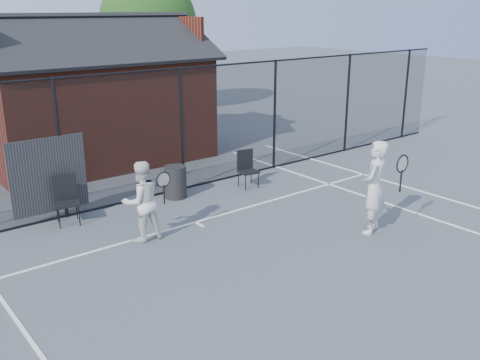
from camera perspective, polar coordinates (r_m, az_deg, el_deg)
ground at (r=9.22m, az=5.85°, el=-10.12°), size 80.00×80.00×0.00m
court_lines at (r=8.45m, az=12.25°, el=-13.22°), size 11.02×18.00×0.01m
fence at (r=12.40m, az=-11.29°, el=4.18°), size 22.04×3.00×3.00m
clubhouse at (r=16.26m, az=-15.39°, el=7.69°), size 6.50×4.36×4.19m
tree_right at (r=23.19m, az=-9.76°, el=16.17°), size 3.97×3.97×5.70m
player_front at (r=10.85m, az=14.14°, el=-0.75°), size 0.90×0.74×1.89m
player_back at (r=10.37m, az=-10.46°, el=-2.25°), size 0.87×0.65×1.59m
chair_left at (r=11.63m, az=-17.98°, el=-2.18°), size 0.59×0.60×0.99m
chair_right at (r=13.33m, az=0.91°, el=1.09°), size 0.51×0.53×0.92m
waste_bin at (r=12.73m, az=-6.90°, el=-0.21°), size 0.59×0.59×0.77m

